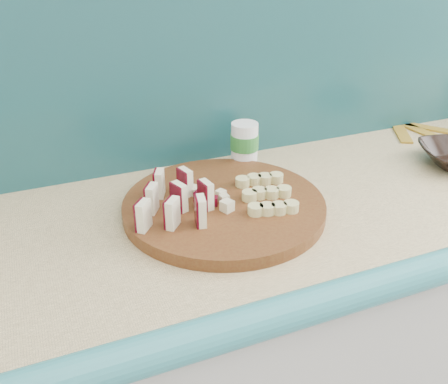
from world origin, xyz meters
TOP-DOWN VIEW (x-y plane):
  - kitchen_counter at (0.10, 1.50)m, footprint 2.20×0.63m
  - backsplash at (0.10, 1.79)m, footprint 2.20×0.02m
  - cutting_board at (-0.43, 1.52)m, footprint 0.50×0.50m
  - apple_wedges at (-0.54, 1.52)m, footprint 0.16×0.18m
  - apple_chunks at (-0.46, 1.52)m, footprint 0.06×0.07m
  - banana_slices at (-0.34, 1.50)m, footprint 0.13×0.17m
  - canister at (-0.30, 1.71)m, footprint 0.07×0.07m
  - banana_peel at (0.25, 1.73)m, footprint 0.21×0.17m

SIDE VIEW (x-z plane):
  - kitchen_counter at x=0.10m, z-range 0.00..0.91m
  - banana_peel at x=0.25m, z-range 0.91..0.92m
  - cutting_board at x=-0.43m, z-range 0.91..0.94m
  - banana_slices at x=-0.34m, z-range 0.94..0.95m
  - apple_chunks at x=-0.46m, z-range 0.94..0.96m
  - apple_wedges at x=-0.54m, z-range 0.94..0.99m
  - canister at x=-0.30m, z-range 0.91..1.02m
  - backsplash at x=0.10m, z-range 0.91..1.41m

